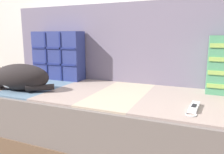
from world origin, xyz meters
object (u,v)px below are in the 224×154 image
at_px(couch, 123,123).
at_px(game_remote_near, 194,108).
at_px(sleeping_cat, 18,78).
at_px(throw_pillow_quilted, 58,56).

height_order(couch, game_remote_near, game_remote_near).
xyz_separation_m(couch, game_remote_near, (0.42, -0.19, 0.21)).
xyz_separation_m(sleeping_cat, game_remote_near, (1.04, 0.03, -0.07)).
distance_m(throw_pillow_quilted, sleeping_cat, 0.42).
bearing_deg(couch, sleeping_cat, -160.48).
height_order(sleeping_cat, game_remote_near, sleeping_cat).
bearing_deg(game_remote_near, sleeping_cat, -178.29).
bearing_deg(sleeping_cat, throw_pillow_quilted, 88.14).
height_order(throw_pillow_quilted, sleeping_cat, throw_pillow_quilted).
relative_size(sleeping_cat, game_remote_near, 2.21).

